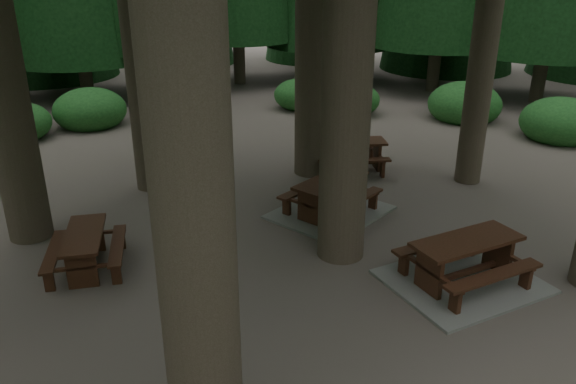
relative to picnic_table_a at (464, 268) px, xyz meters
name	(u,v)px	position (x,y,z in m)	size (l,w,h in m)	color
ground	(307,268)	(-2.10, 1.56, -0.28)	(80.00, 80.00, 0.00)	#524842
picnic_table_a	(464,268)	(0.00, 0.00, 0.00)	(2.40, 2.00, 0.81)	gray
picnic_table_b	(85,245)	(-5.50, 3.26, 0.17)	(1.61, 1.83, 0.68)	#361F10
picnic_table_c	(330,202)	(-0.57, 3.37, -0.02)	(2.85, 2.64, 0.78)	gray
picnic_table_d	(350,151)	(1.23, 5.48, 0.23)	(2.17, 1.97, 0.77)	#361F10
shrub_ring	(321,223)	(-1.40, 2.31, 0.12)	(23.86, 24.64, 1.49)	#1C531F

